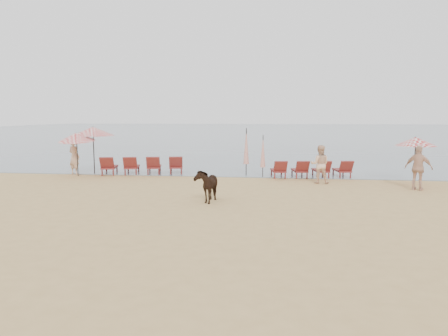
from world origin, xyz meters
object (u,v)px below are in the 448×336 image
object	(u,v)px
umbrella_open_left_a	(93,131)
umbrella_open_right	(416,141)
umbrella_closed_left	(263,151)
beachgoer_right_b	(419,168)
lounger_cluster_right	(311,169)
beachgoer_right_a	(320,164)
cow	(207,185)
umbrella_open_left_b	(77,137)
lounger_cluster_left	(143,166)
umbrella_closed_right	(246,147)
beachgoer_left	(74,157)

from	to	relation	value
umbrella_open_left_a	umbrella_open_right	xyz separation A→B (m)	(16.59, -1.74, -0.33)
umbrella_closed_left	beachgoer_right_b	world-z (taller)	umbrella_closed_left
lounger_cluster_right	beachgoer_right_a	xyz separation A→B (m)	(0.28, -1.86, 0.47)
cow	beachgoer_right_a	distance (m)	6.85
lounger_cluster_right	beachgoer_right_b	distance (m)	5.47
umbrella_open_left_b	beachgoer_right_b	distance (m)	16.93
lounger_cluster_left	umbrella_closed_right	distance (m)	5.82
umbrella_open_left_b	beachgoer_right_b	world-z (taller)	umbrella_open_left_b
umbrella_open_left_b	umbrella_closed_right	distance (m)	9.08
umbrella_open_left_a	beachgoer_right_a	world-z (taller)	umbrella_open_left_a
lounger_cluster_right	beachgoer_left	bearing A→B (deg)	172.73
beachgoer_right_b	umbrella_open_left_b	bearing A→B (deg)	23.11
umbrella_closed_left	cow	size ratio (longest dim) A/B	1.48
umbrella_open_right	umbrella_closed_left	xyz separation A→B (m)	(-7.16, 1.39, -0.66)
cow	beachgoer_left	distance (m)	10.73
lounger_cluster_right	umbrella_open_left_b	world-z (taller)	umbrella_open_left_b
lounger_cluster_right	umbrella_closed_right	bearing A→B (deg)	162.46
lounger_cluster_left	umbrella_closed_left	bearing A→B (deg)	-16.45
umbrella_open_left_b	beachgoer_right_b	bearing A→B (deg)	-18.62
lounger_cluster_left	umbrella_closed_left	size ratio (longest dim) A/B	2.11
lounger_cluster_right	umbrella_closed_right	world-z (taller)	umbrella_closed_right
umbrella_closed_left	umbrella_closed_right	bearing A→B (deg)	141.41
beachgoer_left	umbrella_open_right	bearing A→B (deg)	-160.55
umbrella_open_left_a	umbrella_closed_left	size ratio (longest dim) A/B	1.18
umbrella_closed_left	beachgoer_left	bearing A→B (deg)	-179.01
umbrella_open_right	beachgoer_right_a	size ratio (longest dim) A/B	1.23
umbrella_open_right	umbrella_closed_right	distance (m)	8.39
umbrella_open_left_a	beachgoer_left	world-z (taller)	umbrella_open_left_a
beachgoer_right_a	beachgoer_right_b	size ratio (longest dim) A/B	0.94
umbrella_open_left_b	beachgoer_left	bearing A→B (deg)	118.60
beachgoer_right_a	umbrella_open_left_b	bearing A→B (deg)	0.39
beachgoer_right_b	cow	bearing A→B (deg)	53.84
lounger_cluster_left	umbrella_open_left_a	bearing A→B (deg)	167.76
umbrella_open_right	umbrella_closed_right	xyz separation A→B (m)	(-8.10, 2.13, -0.46)
umbrella_open_right	beachgoer_right_b	bearing A→B (deg)	-121.91
lounger_cluster_right	umbrella_open_left_b	bearing A→B (deg)	175.36
lounger_cluster_left	umbrella_closed_right	xyz separation A→B (m)	(5.70, 0.35, 1.08)
umbrella_closed_right	lounger_cluster_left	bearing A→B (deg)	-176.46
umbrella_closed_left	lounger_cluster_right	bearing A→B (deg)	5.41
cow	beachgoer_right_a	xyz separation A→B (m)	(4.60, 5.07, 0.28)
umbrella_open_right	umbrella_closed_right	world-z (taller)	umbrella_closed_right
lounger_cluster_left	umbrella_closed_right	size ratio (longest dim) A/B	1.84
umbrella_open_left_a	cow	size ratio (longest dim) A/B	1.74
umbrella_closed_left	beachgoer_right_b	distance (m)	7.51
beachgoer_right_a	umbrella_closed_right	bearing A→B (deg)	-28.09
lounger_cluster_right	umbrella_open_left_a	distance (m)	12.08
umbrella_open_left_b	umbrella_closed_right	xyz separation A→B (m)	(8.94, 1.48, -0.53)
umbrella_open_left_a	umbrella_open_left_b	world-z (taller)	umbrella_open_left_a
cow	beachgoer_right_a	bearing A→B (deg)	50.75
umbrella_open_left_b	umbrella_closed_left	size ratio (longest dim) A/B	1.09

